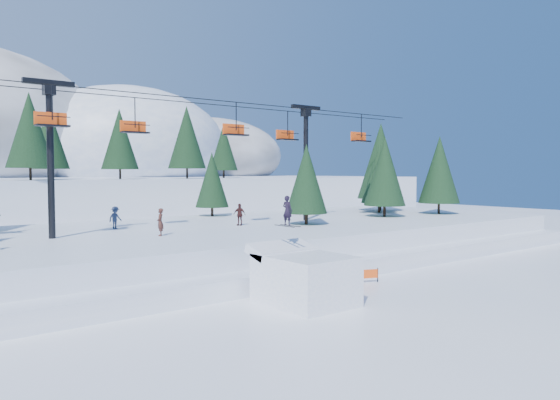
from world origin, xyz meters
TOP-DOWN VIEW (x-y plane):
  - ground at (0.00, 0.00)m, footprint 160.00×160.00m
  - mid_shelf at (0.00, 18.00)m, footprint 70.00×22.00m
  - berm at (0.00, 8.00)m, footprint 70.00×6.00m
  - jump_kicker at (-0.95, 2.18)m, footprint 3.77×5.14m
  - chairlift at (1.79, 18.05)m, footprint 46.00×3.21m
  - conifer_stand at (4.09, 19.25)m, footprint 61.52×16.48m
  - distant_skiers at (-0.37, 18.21)m, footprint 31.32×8.91m
  - banner_near at (4.96, 4.00)m, footprint 2.65×1.11m
  - banner_far at (8.47, 5.73)m, footprint 2.85×0.34m

SIDE VIEW (x-z plane):
  - ground at x=0.00m, z-range 0.00..0.00m
  - banner_near at x=4.96m, z-range 0.09..0.99m
  - banner_far at x=8.47m, z-range 0.09..0.99m
  - berm at x=0.00m, z-range 0.00..1.10m
  - mid_shelf at x=0.00m, z-range 0.00..2.50m
  - jump_kicker at x=-0.95m, z-range -1.41..4.17m
  - distant_skiers at x=-0.37m, z-range 2.46..4.33m
  - conifer_stand at x=4.09m, z-range 2.07..11.85m
  - chairlift at x=1.79m, z-range 4.18..14.46m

